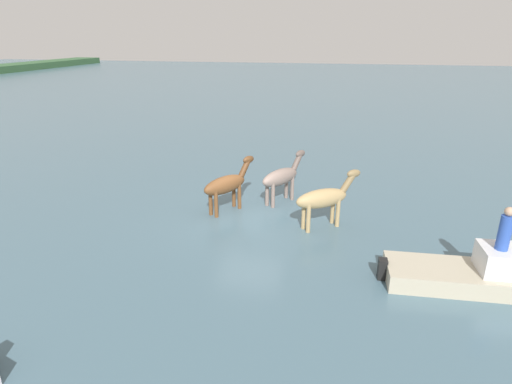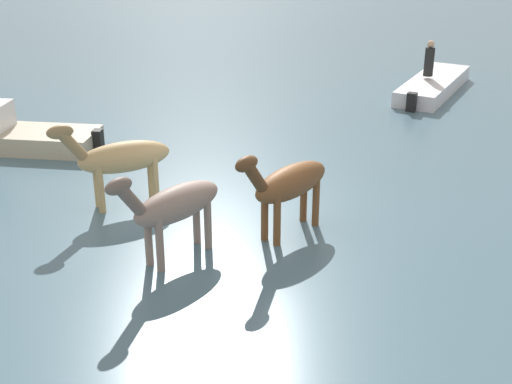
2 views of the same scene
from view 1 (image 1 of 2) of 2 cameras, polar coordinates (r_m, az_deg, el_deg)
The scene contains 6 objects.
ground_plane at distance 16.10m, azimuth -0.89°, elevation -3.29°, with size 179.44×179.44×0.00m, color #476675.
horse_lead at distance 16.23m, azimuth -3.97°, elevation 1.02°, with size 2.37×1.70×1.99m.
horse_chestnut_trailing at distance 15.00m, azimuth 9.14°, elevation -0.84°, with size 1.85×2.31×2.01m.
horse_pinto_flank at distance 17.12m, azimuth 3.47°, elevation 2.05°, with size 2.36×1.68×1.97m.
boat_tender_starboard at distance 13.33m, azimuth 29.26°, elevation -9.99°, with size 1.79×5.63×1.36m.
person_helmsman_aft at distance 12.69m, azimuth 30.55°, elevation -4.45°, with size 0.32×0.32×1.19m.
Camera 1 is at (-14.34, -3.37, 6.51)m, focal length 29.69 mm.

